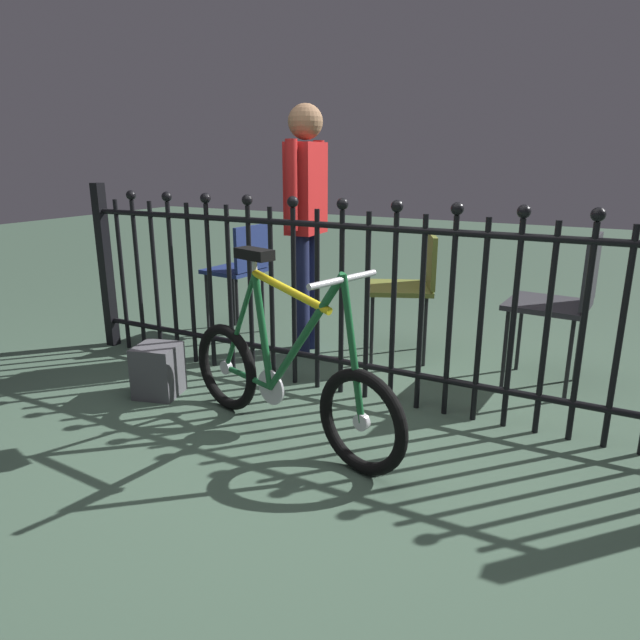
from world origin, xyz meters
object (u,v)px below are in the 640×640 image
chair_olive (411,281)px  person_visitor (306,209)px  chair_charcoal (564,295)px  display_crate (158,370)px  bicycle (286,379)px  chair_navy (241,266)px

chair_olive → person_visitor: 0.84m
chair_charcoal → display_crate: (-1.99, -1.19, -0.41)m
chair_charcoal → bicycle: bearing=-130.3°
bicycle → chair_olive: (0.13, 1.37, 0.23)m
chair_charcoal → person_visitor: size_ratio=0.55×
bicycle → person_visitor: bearing=114.9°
bicycle → person_visitor: person_visitor is taller
person_visitor → display_crate: size_ratio=5.57×
chair_charcoal → display_crate: chair_charcoal is taller
chair_olive → person_visitor: bearing=-162.8°
chair_charcoal → chair_navy: bearing=-179.5°
chair_charcoal → display_crate: size_ratio=3.08×
person_visitor → chair_navy: bearing=171.3°
bicycle → chair_charcoal: 1.69m
display_crate → chair_navy: bearing=102.0°
bicycle → display_crate: size_ratio=4.65×
chair_navy → person_visitor: 0.77m
chair_navy → chair_olive: bearing=5.1°
bicycle → display_crate: bearing=174.5°
bicycle → display_crate: 0.92m
person_visitor → display_crate: 1.41m
chair_navy → bicycle: bearing=-47.5°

